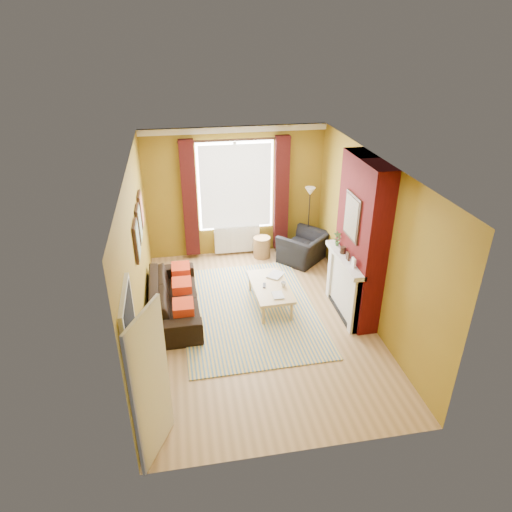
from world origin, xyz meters
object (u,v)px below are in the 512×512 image
coffee_table (270,288)px  floor_lamp (310,202)px  wicker_stool (262,247)px  sofa (174,298)px  armchair (304,248)px

coffee_table → floor_lamp: (1.26, 1.94, 0.84)m
wicker_stool → floor_lamp: size_ratio=0.30×
sofa → armchair: 3.18m
coffee_table → wicker_stool: (0.22, 1.94, -0.14)m
sofa → floor_lamp: floor_lamp is taller
floor_lamp → sofa: bearing=-147.7°
sofa → floor_lamp: (2.97, 1.88, 0.90)m
armchair → sofa: bearing=-13.9°
sofa → armchair: bearing=-62.3°
wicker_stool → coffee_table: bearing=-96.5°
floor_lamp → coffee_table: bearing=-122.9°
sofa → floor_lamp: size_ratio=1.38×
coffee_table → floor_lamp: floor_lamp is taller
coffee_table → wicker_stool: size_ratio=2.76×
wicker_stool → armchair: bearing=-22.1°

